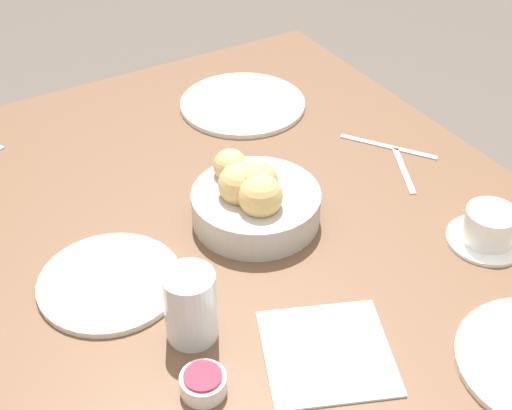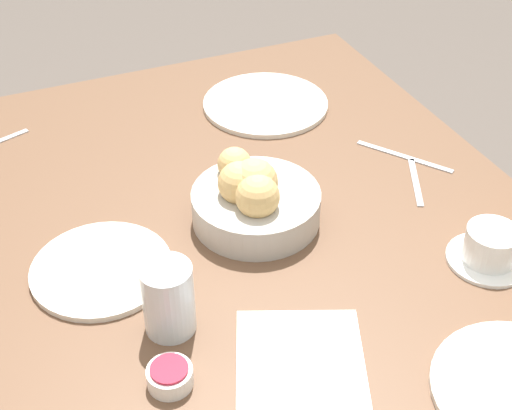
% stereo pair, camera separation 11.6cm
% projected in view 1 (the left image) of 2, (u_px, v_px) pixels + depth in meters
% --- Properties ---
extents(dining_table, '(1.30, 1.06, 0.71)m').
position_uv_depth(dining_table, '(242.00, 291.00, 1.17)').
color(dining_table, brown).
rests_on(dining_table, ground_plane).
extents(bread_basket, '(0.21, 0.21, 0.12)m').
position_uv_depth(bread_basket, '(253.00, 198.00, 1.15)').
color(bread_basket, '#B2ADA3').
rests_on(bread_basket, dining_table).
extents(plate_near_right, '(0.26, 0.26, 0.01)m').
position_uv_depth(plate_near_right, '(243.00, 104.00, 1.47)').
color(plate_near_right, silver).
rests_on(plate_near_right, dining_table).
extents(plate_far_center, '(0.21, 0.21, 0.01)m').
position_uv_depth(plate_far_center, '(110.00, 282.00, 1.05)').
color(plate_far_center, silver).
rests_on(plate_far_center, dining_table).
extents(water_tumbler, '(0.07, 0.07, 0.11)m').
position_uv_depth(water_tumbler, '(190.00, 306.00, 0.95)').
color(water_tumbler, silver).
rests_on(water_tumbler, dining_table).
extents(coffee_cup, '(0.13, 0.13, 0.06)m').
position_uv_depth(coffee_cup, '(489.00, 228.00, 1.12)').
color(coffee_cup, white).
rests_on(coffee_cup, dining_table).
extents(jam_bowl_berry, '(0.06, 0.06, 0.03)m').
position_uv_depth(jam_bowl_berry, '(203.00, 383.00, 0.90)').
color(jam_bowl_berry, white).
rests_on(jam_bowl_berry, dining_table).
extents(fork_silver, '(0.16, 0.12, 0.00)m').
position_uv_depth(fork_silver, '(388.00, 147.00, 1.35)').
color(fork_silver, '#B7B7BC').
rests_on(fork_silver, dining_table).
extents(spoon_coffee, '(0.13, 0.07, 0.00)m').
position_uv_depth(spoon_coffee, '(404.00, 170.00, 1.29)').
color(spoon_coffee, '#B7B7BC').
rests_on(spoon_coffee, dining_table).
extents(napkin, '(0.22, 0.22, 0.00)m').
position_uv_depth(napkin, '(328.00, 352.00, 0.95)').
color(napkin, white).
rests_on(napkin, dining_table).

